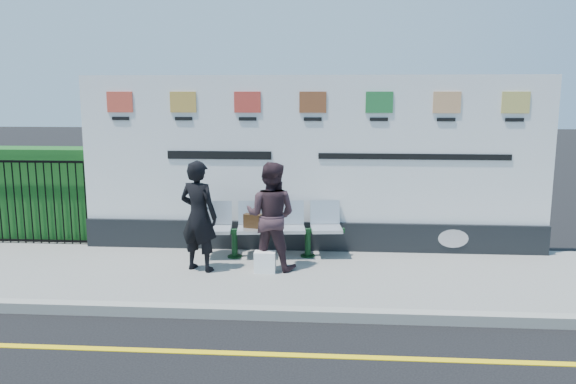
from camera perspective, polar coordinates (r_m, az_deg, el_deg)
The scene contains 12 objects.
ground at distance 6.41m, azimuth -3.30°, elevation -16.13°, with size 80.00×80.00×0.00m, color black.
pavement at distance 8.69m, azimuth -1.17°, elevation -8.51°, with size 14.00×3.00×0.12m, color gray.
kerb at distance 7.28m, azimuth -2.28°, elevation -12.18°, with size 14.00×0.18×0.14m, color gray.
yellow_line at distance 6.41m, azimuth -3.30°, elevation -16.10°, with size 14.00×0.10×0.01m, color yellow.
billboard at distance 9.66m, azimuth 2.49°, elevation 1.67°, with size 8.00×0.30×3.00m.
hedge at distance 11.49m, azimuth -23.66°, elevation -0.09°, with size 2.35×0.70×1.70m, color #18521B.
railing at distance 11.11m, azimuth -24.70°, elevation -0.91°, with size 2.05×0.06×1.54m, color black, non-canonical shape.
bench at distance 9.39m, azimuth -1.71°, elevation -5.12°, with size 2.33×0.60×0.50m, color silver, non-canonical shape.
woman_left at distance 8.66m, azimuth -9.07°, elevation -2.42°, with size 0.62×0.41×1.71m, color black.
woman_right at distance 8.65m, azimuth -1.76°, elevation -2.43°, with size 0.81×0.63×1.67m, color #322026.
handbag_brown at distance 9.30m, azimuth -3.61°, elevation -2.96°, with size 0.29×0.12×0.23m, color black.
carrier_bag_white at distance 8.62m, azimuth -2.36°, elevation -7.12°, with size 0.32×0.19×0.32m, color white.
Camera 1 is at (0.76, -5.70, 2.83)m, focal length 35.00 mm.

